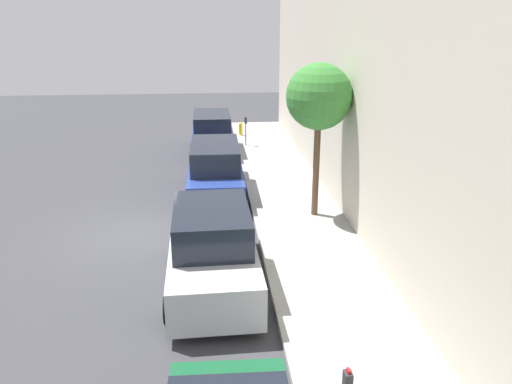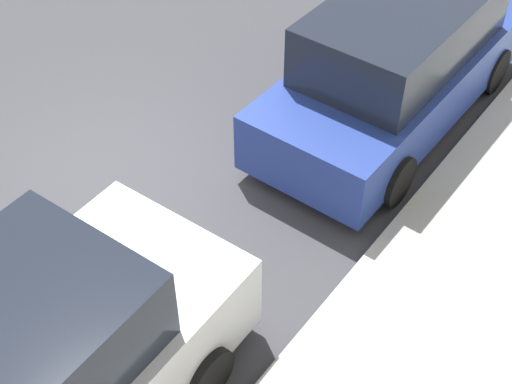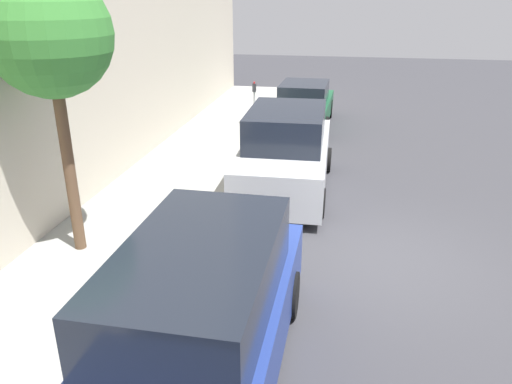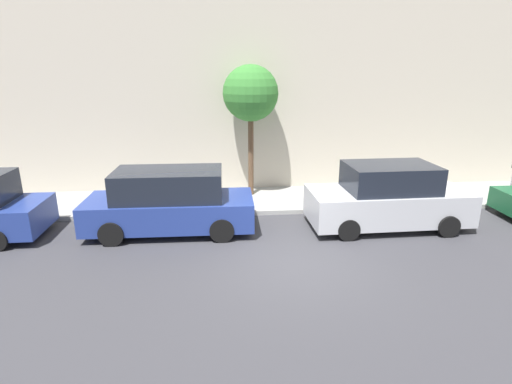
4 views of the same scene
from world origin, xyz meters
TOP-DOWN VIEW (x-y plane):
  - ground_plane at (0.00, 0.00)m, footprint 60.00×60.00m
  - sidewalk at (4.94, 0.00)m, footprint 2.88×32.00m
  - parked_minivan_third at (2.36, 3.43)m, footprint 2.02×4.92m

SIDE VIEW (x-z plane):
  - ground_plane at x=0.00m, z-range 0.00..0.00m
  - sidewalk at x=4.94m, z-range 0.00..0.15m
  - parked_minivan_third at x=2.36m, z-range -0.03..1.87m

